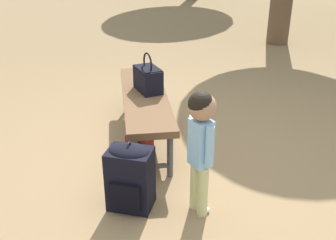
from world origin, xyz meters
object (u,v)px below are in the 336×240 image
at_px(child_standing, 201,135).
at_px(backpack_small, 140,148).
at_px(park_bench, 145,100).
at_px(backpack_large, 130,175).
at_px(handbag, 148,78).

height_order(child_standing, backpack_small, child_standing).
height_order(park_bench, backpack_small, park_bench).
bearing_deg(child_standing, park_bench, -159.33).
height_order(backpack_large, backpack_small, backpack_large).
xyz_separation_m(handbag, backpack_small, (0.58, -0.05, -0.41)).
relative_size(park_bench, child_standing, 1.80).
xyz_separation_m(handbag, backpack_large, (1.15, -0.08, -0.32)).
distance_m(child_standing, backpack_large, 0.59).
relative_size(park_bench, backpack_small, 5.05).
bearing_deg(backpack_large, child_standing, 82.51).
height_order(child_standing, backpack_large, child_standing).
xyz_separation_m(park_bench, backpack_small, (0.50, -0.02, -0.23)).
xyz_separation_m(backpack_large, backpack_small, (-0.57, 0.03, -0.10)).
xyz_separation_m(handbag, child_standing, (1.22, 0.40, 0.03)).
height_order(park_bench, backpack_large, backpack_large).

